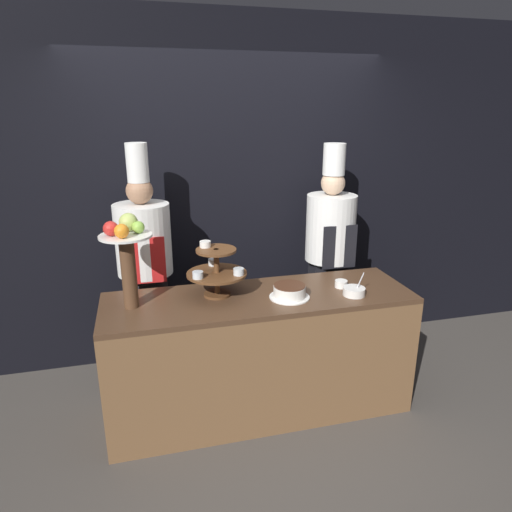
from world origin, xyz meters
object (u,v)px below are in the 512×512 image
Objects in this scene: fruit_pedestal at (127,249)px; chef_center_left at (330,248)px; cake_round at (290,292)px; chef_left at (145,263)px; cup_white at (341,284)px; tiered_stand at (216,269)px; serving_bowl_near at (354,291)px.

fruit_pedestal is 1.69m from chef_center_left.
chef_left is at bearing 144.62° from cake_round.
cup_white is at bearing -104.93° from chef_center_left.
tiered_stand is at bearing -154.56° from chef_center_left.
cup_white is (0.41, 0.08, -0.02)m from cake_round.
serving_bowl_near is 0.73m from chef_center_left.
serving_bowl_near is at bearing -9.07° from cake_round.
serving_bowl_near is (1.45, -0.19, -0.36)m from fruit_pedestal.
cake_round is 0.44m from serving_bowl_near.
cake_round is (0.46, -0.16, -0.14)m from tiered_stand.
chef_left is (-1.33, 0.56, 0.08)m from cup_white.
cake_round is at bearing 170.93° from serving_bowl_near.
cake_round is at bearing -6.60° from fruit_pedestal.
fruit_pedestal is at bearing 172.66° from serving_bowl_near.
cup_white is at bearing 98.84° from serving_bowl_near.
chef_left is at bearing 151.95° from serving_bowl_near.
tiered_stand is at bearing 160.47° from cake_round.
serving_bowl_near is (0.90, -0.23, -0.16)m from tiered_stand.
chef_left is at bearing 156.92° from cup_white.
cup_white is 0.59m from chef_center_left.
chef_left reaches higher than cup_white.
serving_bowl_near is at bearing -99.99° from chef_center_left.
tiered_stand reaches higher than cake_round.
cake_round reaches higher than cup_white.
chef_center_left is (1.02, 0.49, -0.08)m from tiered_stand.
chef_center_left is (1.48, -0.00, 0.00)m from chef_left.
serving_bowl_near is 0.08× the size of chef_left.
cup_white is at bearing 11.65° from cake_round.
cup_white is at bearing -23.08° from chef_left.
cake_round is at bearing -168.35° from cup_white.
cake_round is at bearing -19.53° from tiered_stand.
chef_center_left reaches higher than cake_round.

